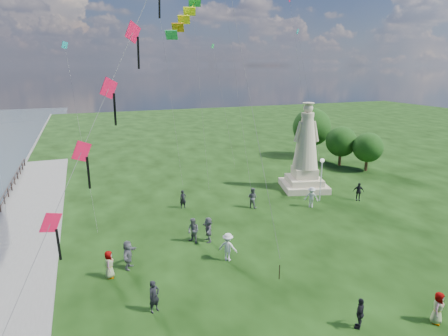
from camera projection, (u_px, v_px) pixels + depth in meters
name	position (u px, v px, depth m)	size (l,w,h in m)	color
statue	(305.00, 157.00, 36.49)	(5.18, 5.18, 8.51)	beige
lamppost	(322.00, 170.00, 33.26)	(0.37, 0.37, 3.96)	silver
tree_row	(328.00, 134.00, 47.18)	(6.44, 12.37, 6.53)	#382314
person_0	(154.00, 296.00, 18.49)	(0.62, 0.40, 1.69)	black
person_1	(193.00, 231.00, 25.76)	(0.86, 0.53, 1.77)	#595960
person_2	(228.00, 247.00, 23.39)	(1.18, 0.61, 1.83)	silver
person_3	(360.00, 313.00, 17.34)	(0.91, 0.47, 1.56)	black
person_4	(438.00, 308.00, 17.67)	(0.79, 0.48, 1.61)	#595960
person_5	(128.00, 255.00, 22.44)	(1.68, 0.72, 1.81)	#595960
person_6	(183.00, 199.00, 32.06)	(0.58, 0.38, 1.60)	black
person_7	(252.00, 198.00, 32.16)	(0.87, 0.53, 1.78)	#595960
person_8	(311.00, 197.00, 32.26)	(1.17, 0.61, 1.82)	silver
person_9	(358.00, 192.00, 33.90)	(0.98, 0.50, 1.68)	black
person_10	(109.00, 264.00, 21.49)	(0.81, 0.50, 1.66)	#595960
person_11	(208.00, 229.00, 25.96)	(1.64, 0.71, 1.77)	#595960
red_kite_train	(119.00, 68.00, 17.16)	(10.14, 9.35, 18.93)	black
small_kites	(199.00, 36.00, 35.99)	(30.30, 18.45, 32.37)	teal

